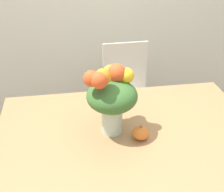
% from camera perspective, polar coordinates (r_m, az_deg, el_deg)
% --- Properties ---
extents(dining_table, '(1.57, 1.17, 0.77)m').
position_cam_1_polar(dining_table, '(1.89, 3.32, -9.18)').
color(dining_table, '#9E754C').
rests_on(dining_table, ground_plane).
extents(flower_vase, '(0.31, 0.32, 0.44)m').
position_cam_1_polar(flower_vase, '(1.75, -0.09, 0.17)').
color(flower_vase, '#B2CCBC').
rests_on(flower_vase, dining_table).
extents(pumpkin, '(0.10, 0.10, 0.09)m').
position_cam_1_polar(pumpkin, '(1.81, 5.24, -6.72)').
color(pumpkin, orange).
rests_on(pumpkin, dining_table).
extents(dining_chair_near_window, '(0.43, 0.43, 0.96)m').
position_cam_1_polar(dining_chair_near_window, '(2.79, 2.87, -0.23)').
color(dining_chair_near_window, silver).
rests_on(dining_chair_near_window, ground_plane).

